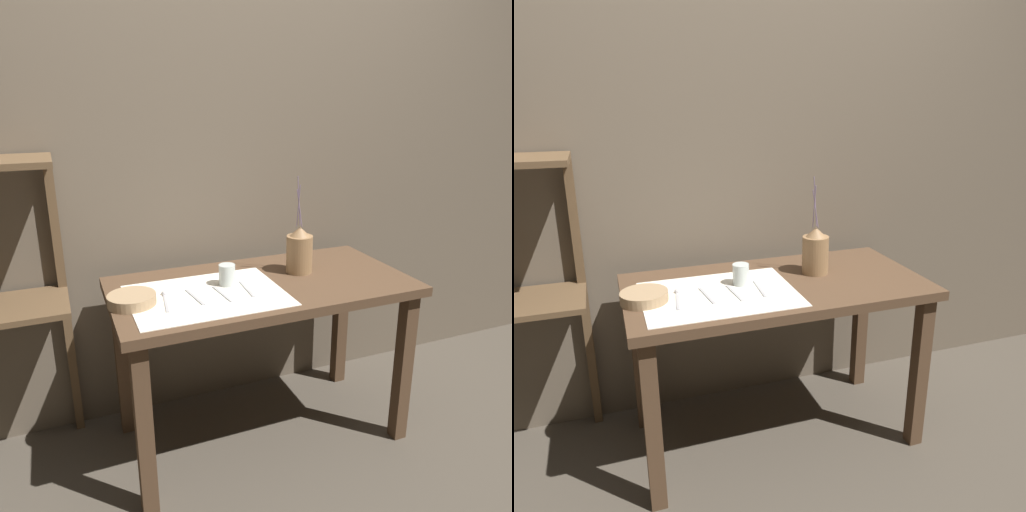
% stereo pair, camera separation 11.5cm
% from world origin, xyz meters
% --- Properties ---
extents(ground_plane, '(12.00, 12.00, 0.00)m').
position_xyz_m(ground_plane, '(0.00, 0.00, 0.00)').
color(ground_plane, '#473F35').
extents(stone_wall_back, '(7.00, 0.06, 2.40)m').
position_xyz_m(stone_wall_back, '(0.00, 0.43, 1.20)').
color(stone_wall_back, brown).
rests_on(stone_wall_back, ground_plane).
extents(wooden_table, '(1.26, 0.64, 0.75)m').
position_xyz_m(wooden_table, '(0.00, 0.00, 0.64)').
color(wooden_table, '#4C3523').
rests_on(wooden_table, ground_plane).
extents(linen_cloth, '(0.60, 0.46, 0.00)m').
position_xyz_m(linen_cloth, '(-0.26, -0.05, 0.75)').
color(linen_cloth, silver).
rests_on(linen_cloth, wooden_table).
extents(pitcher_with_flowers, '(0.12, 0.12, 0.43)m').
position_xyz_m(pitcher_with_flowers, '(0.20, 0.06, 0.84)').
color(pitcher_with_flowers, olive).
rests_on(pitcher_with_flowers, wooden_table).
extents(wooden_bowl, '(0.18, 0.18, 0.04)m').
position_xyz_m(wooden_bowl, '(-0.54, -0.03, 0.77)').
color(wooden_bowl, '#9E7F5B').
rests_on(wooden_bowl, wooden_table).
extents(glass_tumbler_near, '(0.07, 0.07, 0.09)m').
position_xyz_m(glass_tumbler_near, '(-0.15, 0.02, 0.79)').
color(glass_tumbler_near, '#B7C1BC').
rests_on(glass_tumbler_near, wooden_table).
extents(spoon_inner, '(0.04, 0.19, 0.02)m').
position_xyz_m(spoon_inner, '(-0.42, -0.02, 0.75)').
color(spoon_inner, '#A8A8AD').
rests_on(spoon_inner, wooden_table).
extents(knife_center, '(0.03, 0.17, 0.00)m').
position_xyz_m(knife_center, '(-0.31, -0.06, 0.75)').
color(knife_center, '#A8A8AD').
rests_on(knife_center, wooden_table).
extents(fork_inner, '(0.03, 0.17, 0.00)m').
position_xyz_m(fork_inner, '(-0.20, -0.07, 0.75)').
color(fork_inner, '#A8A8AD').
rests_on(fork_inner, wooden_table).
extents(fork_outer, '(0.02, 0.17, 0.00)m').
position_xyz_m(fork_outer, '(-0.09, -0.06, 0.75)').
color(fork_outer, '#A8A8AD').
rests_on(fork_outer, wooden_table).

